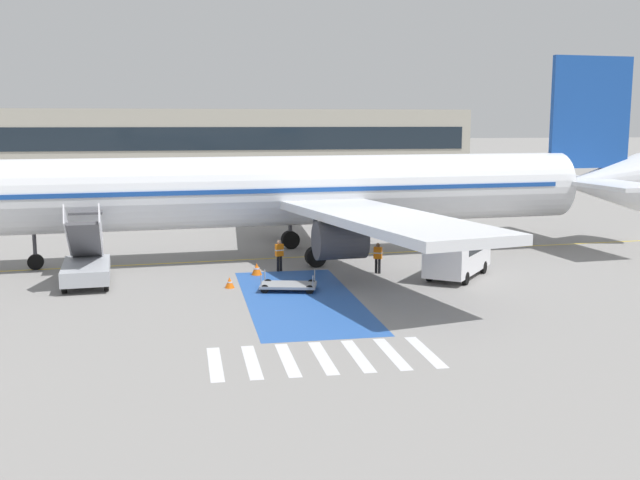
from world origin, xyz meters
name	(u,v)px	position (x,y,z in m)	size (l,w,h in m)	color
ground_plane	(260,260)	(0.00, 0.00, 0.00)	(600.00, 600.00, 0.00)	gray
apron_leadline_yellow	(273,258)	(0.81, 0.36, 0.00)	(0.20, 81.05, 0.01)	gold
apron_stand_patch_blue	(301,299)	(0.81, -9.94, 0.00)	(4.98, 12.85, 0.01)	#2856A8
apron_walkway_bar_0	(215,364)	(-3.39, -18.34, 0.00)	(0.44, 3.60, 0.01)	silver
apron_walkway_bar_1	(252,362)	(-2.19, -18.34, 0.00)	(0.44, 3.60, 0.01)	silver
apron_walkway_bar_2	(288,360)	(-0.99, -18.34, 0.00)	(0.44, 3.60, 0.01)	silver
apron_walkway_bar_3	(323,358)	(0.21, -18.34, 0.00)	(0.44, 3.60, 0.01)	silver
apron_walkway_bar_4	(358,356)	(1.41, -18.34, 0.00)	(0.44, 3.60, 0.01)	silver
apron_walkway_bar_5	(392,354)	(2.61, -18.34, 0.00)	(0.44, 3.60, 0.01)	silver
apron_walkway_bar_6	(425,352)	(3.81, -18.34, 0.00)	(0.44, 3.60, 0.01)	silver
airliner	(283,191)	(1.44, 0.41, 3.93)	(47.57, 34.22, 11.92)	silver
boarding_stairs_forward	(86,264)	(-8.99, -4.97, 1.01)	(2.57, 5.37, 4.16)	#ADB2BA
fuel_tanker	(328,188)	(9.02, 25.91, 1.71)	(10.13, 3.29, 3.39)	#38383D
service_van_2	(458,251)	(9.40, -6.63, 1.33)	(4.74, 5.26, 2.23)	silver
baggage_cart	(288,285)	(0.49, -8.10, 0.26)	(2.88, 2.07, 0.87)	gray
ground_crew_0	(279,253)	(0.67, -3.45, 0.96)	(0.48, 0.36, 1.68)	black
ground_crew_1	(378,256)	(5.66, -4.96, 0.92)	(0.49, 0.42, 1.61)	black
traffic_cone_0	(257,269)	(-0.61, -4.21, 0.31)	(0.56, 0.56, 0.62)	orange
traffic_cone_1	(230,282)	(-2.19, -7.01, 0.26)	(0.47, 0.47, 0.52)	orange
terminal_building	(240,141)	(4.86, 76.41, 4.85)	(71.65, 12.10, 9.70)	#B2AD9E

